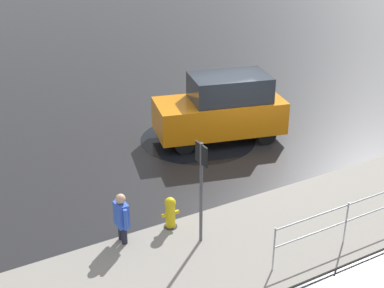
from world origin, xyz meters
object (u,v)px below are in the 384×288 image
object	(u,v)px
moving_hatchback	(222,108)
fire_hydrant	(170,213)
pedestrian	(122,216)
sign_post	(201,179)

from	to	relation	value
moving_hatchback	fire_hydrant	world-z (taller)	moving_hatchback
fire_hydrant	pedestrian	bearing A→B (deg)	-0.70
moving_hatchback	sign_post	world-z (taller)	sign_post
fire_hydrant	moving_hatchback	bearing A→B (deg)	-135.30
moving_hatchback	fire_hydrant	size ratio (longest dim) A/B	5.24
pedestrian	fire_hydrant	bearing A→B (deg)	179.30
moving_hatchback	pedestrian	bearing A→B (deg)	36.82
pedestrian	moving_hatchback	bearing A→B (deg)	-143.18
fire_hydrant	pedestrian	size ratio (longest dim) A/B	0.66
moving_hatchback	pedestrian	distance (m)	6.08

